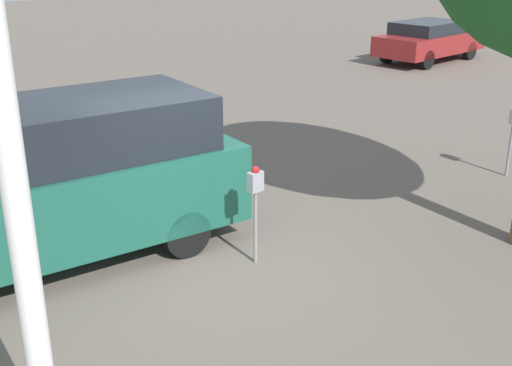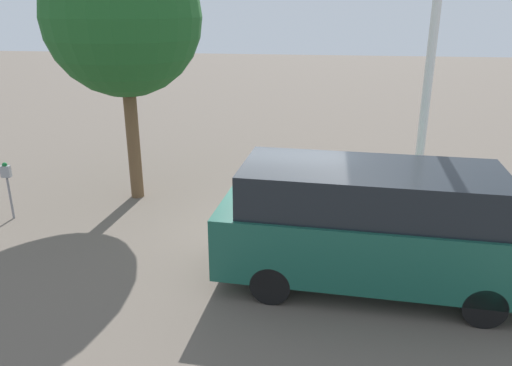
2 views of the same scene
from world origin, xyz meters
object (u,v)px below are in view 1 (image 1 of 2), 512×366
object	(u,v)px
car_distant	(429,40)
lamp_post	(17,202)
parked_van	(42,181)
parking_meter_near	(255,192)

from	to	relation	value
car_distant	lamp_post	bearing A→B (deg)	-155.33
lamp_post	parked_van	bearing A→B (deg)	-110.24
parking_meter_near	lamp_post	bearing A→B (deg)	21.08
lamp_post	parked_van	xyz separation A→B (m)	(-1.30, -3.53, -1.20)
parked_van	lamp_post	bearing A→B (deg)	73.06
parking_meter_near	lamp_post	world-z (taller)	lamp_post
lamp_post	car_distant	bearing A→B (deg)	-149.68
parked_van	car_distant	distance (m)	17.21
parking_meter_near	car_distant	distance (m)	16.05
lamp_post	parked_van	world-z (taller)	lamp_post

